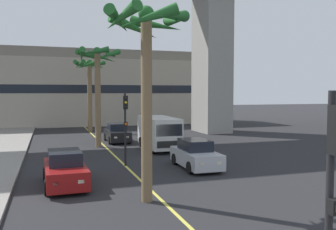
% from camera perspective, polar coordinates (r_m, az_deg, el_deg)
% --- Properties ---
extents(lane_stripe_center, '(0.14, 56.00, 0.01)m').
position_cam_1_polar(lane_stripe_center, '(23.27, -7.72, -6.80)').
color(lane_stripe_center, '#DBCC4C').
rests_on(lane_stripe_center, ground).
extents(pier_building_backdrop, '(36.16, 8.04, 9.49)m').
position_cam_1_polar(pier_building_backdrop, '(49.07, -13.34, 4.05)').
color(pier_building_backdrop, '#BCB29E').
rests_on(pier_building_backdrop, ground).
extents(car_queue_front, '(1.93, 4.15, 1.56)m').
position_cam_1_polar(car_queue_front, '(17.14, -15.69, -8.20)').
color(car_queue_front, maroon).
rests_on(car_queue_front, ground).
extents(car_queue_second, '(1.86, 4.11, 1.56)m').
position_cam_1_polar(car_queue_second, '(31.19, -7.91, -2.83)').
color(car_queue_second, black).
rests_on(car_queue_second, ground).
extents(car_queue_third, '(1.92, 4.14, 1.56)m').
position_cam_1_polar(car_queue_third, '(20.39, 4.32, -6.21)').
color(car_queue_third, '#B7BABF').
rests_on(car_queue_third, ground).
extents(delivery_van, '(2.23, 5.28, 2.36)m').
position_cam_1_polar(delivery_van, '(26.74, -1.43, -2.64)').
color(delivery_van, silver).
rests_on(delivery_van, ground).
extents(traffic_light_median_near, '(0.24, 0.37, 4.20)m').
position_cam_1_polar(traffic_light_median_near, '(6.36, 24.25, -10.03)').
color(traffic_light_median_near, black).
rests_on(traffic_light_median_near, ground).
extents(traffic_light_median_far, '(0.24, 0.37, 4.20)m').
position_cam_1_polar(traffic_light_median_far, '(20.75, -6.63, -0.50)').
color(traffic_light_median_far, black).
rests_on(traffic_light_median_far, ground).
extents(palm_tree_near_median, '(3.35, 3.49, 7.56)m').
position_cam_1_polar(palm_tree_near_median, '(28.34, -10.84, 6.96)').
color(palm_tree_near_median, brown).
rests_on(palm_tree_near_median, ground).
extents(palm_tree_mid_median, '(3.32, 3.36, 7.38)m').
position_cam_1_polar(palm_tree_mid_median, '(13.95, -3.37, 10.62)').
color(palm_tree_mid_median, brown).
rests_on(palm_tree_mid_median, ground).
extents(palm_tree_far_median, '(3.38, 3.44, 7.59)m').
position_cam_1_polar(palm_tree_far_median, '(39.40, -12.13, 5.90)').
color(palm_tree_far_median, brown).
rests_on(palm_tree_far_median, ground).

